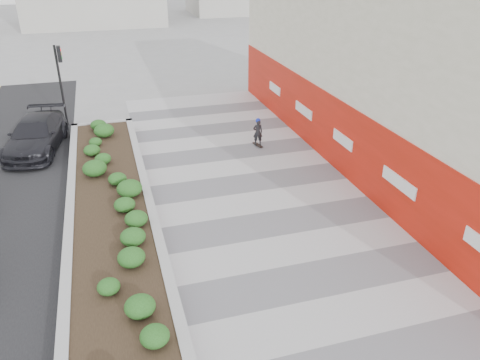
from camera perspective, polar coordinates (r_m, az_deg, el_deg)
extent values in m
plane|color=gray|center=(12.82, 12.78, -16.53)|extent=(160.00, 160.00, 0.00)
cube|color=#A8A8AD|center=(14.86, 7.30, -9.10)|extent=(8.00, 36.00, 0.01)
cube|color=beige|center=(21.36, 19.25, 12.72)|extent=(6.00, 24.00, 8.00)
cube|color=red|center=(20.54, 11.32, 5.84)|extent=(0.12, 24.00, 3.00)
cube|color=#9E9EA0|center=(25.20, -16.39, 6.22)|extent=(3.00, 0.30, 0.55)
cube|color=#9E9EA0|center=(17.18, -19.93, -4.20)|extent=(0.30, 18.00, 0.55)
cube|color=#9E9EA0|center=(17.13, -10.96, -3.06)|extent=(0.30, 18.00, 0.55)
cube|color=#2D2116|center=(17.12, -15.44, -3.72)|extent=(2.40, 17.40, 0.50)
cylinder|color=black|center=(26.33, -20.97, 10.60)|extent=(0.12, 0.12, 4.20)
cube|color=black|center=(25.95, -21.17, 14.14)|extent=(0.18, 0.28, 0.80)
cylinder|color=#595654|center=(15.04, 9.07, -8.75)|extent=(0.44, 0.44, 0.01)
cube|color=black|center=(22.52, 2.16, 4.32)|extent=(0.36, 0.75, 0.02)
imported|color=black|center=(22.29, 2.18, 5.83)|extent=(0.50, 0.37, 1.26)
sphere|color=#1627BD|center=(22.08, 2.21, 7.26)|extent=(0.23, 0.23, 0.23)
imported|color=black|center=(23.80, -23.62, 5.07)|extent=(2.93, 5.47, 1.51)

